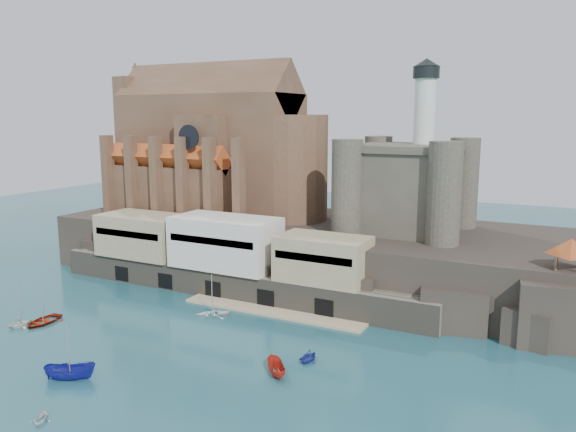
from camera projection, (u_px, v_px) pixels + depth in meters
The scene contains 14 objects.
ground at pixel (190, 353), 71.28m from camera, with size 300.00×300.00×0.00m, color #194954.
promontory at pixel (317, 251), 104.93m from camera, with size 100.00×36.00×10.00m.
quay at pixel (224, 258), 95.00m from camera, with size 70.00×12.00×13.05m.
church at pixel (216, 154), 114.90m from camera, with size 47.00×25.93×30.51m.
castle_keep at pixel (408, 183), 96.72m from camera, with size 21.20×21.20×29.30m.
rock_outcrop at pixel (565, 313), 74.19m from camera, with size 14.50×10.50×8.70m.
pavilion at pixel (571, 249), 72.80m from camera, with size 6.40×6.40×5.40m.
boat_0 at pixel (43, 323), 81.76m from camera, with size 4.28×1.24×5.99m, color #8C1804.
boat_1 at pixel (41, 421), 55.53m from camera, with size 2.37×1.45×2.74m, color silver.
boat_2 at pixel (70, 379), 64.33m from camera, with size 2.23×2.29×5.94m, color navy.
boat_4 at pixel (20, 327), 80.35m from camera, with size 2.97×1.81×3.44m, color silver.
boat_5 at pixel (276, 374), 65.68m from camera, with size 1.77×1.82×4.72m, color red.
boat_6 at pixel (213, 315), 84.87m from camera, with size 3.65×1.06×5.12m, color white.
boat_7 at pixel (308, 361), 69.11m from camera, with size 2.91×1.78×3.38m, color navy.
Camera 1 is at (41.87, -53.89, 29.75)m, focal length 35.00 mm.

